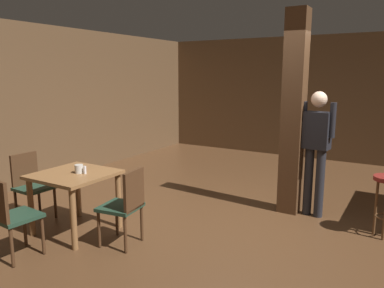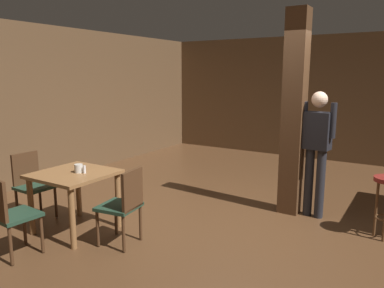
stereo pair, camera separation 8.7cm
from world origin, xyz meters
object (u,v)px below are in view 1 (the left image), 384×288
at_px(salt_shaker, 85,170).
at_px(standing_person, 316,145).
at_px(dining_table, 75,184).
at_px(chair_east, 126,203).
at_px(napkin_cup, 79,169).
at_px(chair_west, 31,183).
at_px(chair_south, 9,214).

height_order(salt_shaker, standing_person, standing_person).
bearing_deg(dining_table, chair_east, 1.21).
bearing_deg(napkin_cup, chair_west, -176.30).
bearing_deg(chair_west, standing_person, 32.93).
height_order(chair_east, salt_shaker, chair_east).
relative_size(chair_south, napkin_cup, 8.58).
bearing_deg(salt_shaker, standing_person, 41.88).
bearing_deg(napkin_cup, salt_shaker, 6.81).
relative_size(chair_south, chair_east, 1.00).
relative_size(chair_west, salt_shaker, 9.27).
height_order(chair_east, standing_person, standing_person).
bearing_deg(napkin_cup, chair_south, -95.53).
xyz_separation_m(dining_table, chair_south, (-0.03, -0.86, -0.11)).
bearing_deg(chair_west, napkin_cup, 3.70).
height_order(dining_table, salt_shaker, salt_shaker).
distance_m(dining_table, napkin_cup, 0.20).
distance_m(napkin_cup, standing_person, 3.11).
distance_m(chair_south, standing_person, 3.84).
height_order(napkin_cup, standing_person, standing_person).
distance_m(chair_west, chair_east, 1.62).
bearing_deg(standing_person, dining_table, -139.36).
relative_size(dining_table, napkin_cup, 8.45).
height_order(chair_west, standing_person, standing_person).
xyz_separation_m(chair_east, napkin_cup, (-0.74, 0.01, 0.30)).
height_order(chair_west, salt_shaker, chair_west).
height_order(dining_table, standing_person, standing_person).
relative_size(salt_shaker, standing_person, 0.06).
relative_size(chair_east, standing_person, 0.52).
bearing_deg(chair_east, chair_south, -133.27).
relative_size(napkin_cup, standing_person, 0.06).
height_order(dining_table, chair_east, chair_east).
bearing_deg(chair_east, chair_west, -178.41).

